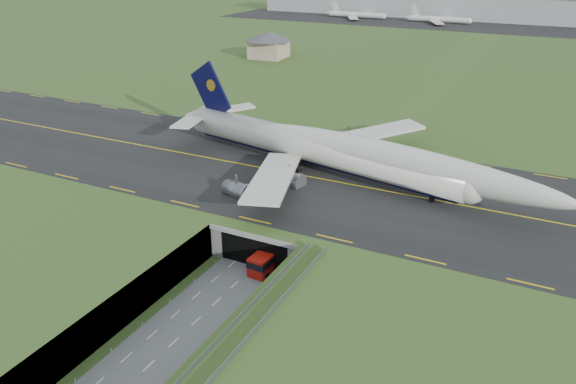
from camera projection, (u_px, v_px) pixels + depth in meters
The scene contains 10 objects.
ground at pixel (228, 292), 83.37m from camera, with size 900.00×900.00×0.00m, color #355723.
airfield_deck at pixel (227, 275), 82.15m from camera, with size 800.00×800.00×6.00m, color gray.
trench_road at pixel (198, 320), 77.19m from camera, with size 12.00×75.00×0.20m, color slate.
taxiway at pixel (318, 179), 107.88m from camera, with size 800.00×44.00×0.18m, color black.
tunnel_portal at pixel (279, 226), 95.68m from camera, with size 17.00×22.30×6.00m.
guideway at pixel (217, 366), 61.09m from camera, with size 3.00×53.00×7.05m.
jumbo_jet at pixel (340, 153), 106.69m from camera, with size 85.62×55.83×18.86m.
shuttle_tram at pixel (268, 259), 88.66m from camera, with size 3.51×8.12×3.23m.
service_building at pixel (269, 42), 219.47m from camera, with size 19.67×19.67×10.22m.
cargo_terminal at pixel (504, 7), 322.60m from camera, with size 320.00×67.00×15.60m.
Camera 1 is at (39.40, -58.72, 47.48)m, focal length 35.00 mm.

